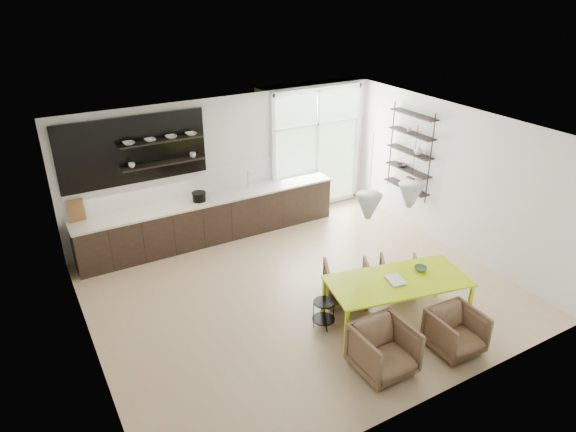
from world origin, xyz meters
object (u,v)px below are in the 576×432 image
object	(u,v)px
armchair_back_left	(347,283)
armchair_back_right	(399,274)
dining_table	(398,283)
armchair_front_left	(384,350)
wire_stool	(324,310)
armchair_front_right	(456,332)

from	to	relation	value
armchair_back_left	armchair_back_right	bearing A→B (deg)	-161.58
dining_table	armchair_front_left	world-z (taller)	dining_table
wire_stool	armchair_front_left	bearing A→B (deg)	-82.51
armchair_back_left	armchair_front_left	distance (m)	1.74
dining_table	armchair_back_right	xyz separation A→B (m)	(0.71, 0.74, -0.45)
dining_table	armchair_front_left	xyz separation A→B (m)	(-0.88, -0.77, -0.39)
armchair_front_left	armchair_back_right	bearing A→B (deg)	43.50
dining_table	armchair_back_left	world-z (taller)	dining_table
armchair_front_right	armchair_back_right	bearing A→B (deg)	80.01
dining_table	armchair_front_right	bearing A→B (deg)	-58.62
armchair_front_right	wire_stool	world-z (taller)	armchair_front_right
armchair_back_right	wire_stool	world-z (taller)	armchair_back_right
armchair_back_left	armchair_front_right	xyz separation A→B (m)	(0.65, -1.84, -0.02)
armchair_front_left	wire_stool	bearing A→B (deg)	97.44
dining_table	armchair_back_left	xyz separation A→B (m)	(-0.32, 0.88, -0.40)
armchair_front_right	wire_stool	bearing A→B (deg)	135.99
armchair_back_right	armchair_front_left	size ratio (longest dim) A/B	0.81
armchair_front_left	armchair_front_right	size ratio (longest dim) A/B	1.10
armchair_back_left	armchair_back_right	distance (m)	1.04
armchair_back_left	armchair_front_right	bearing A→B (deg)	135.99
armchair_front_left	armchair_back_left	bearing A→B (deg)	71.23
armchair_front_left	wire_stool	distance (m)	1.28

